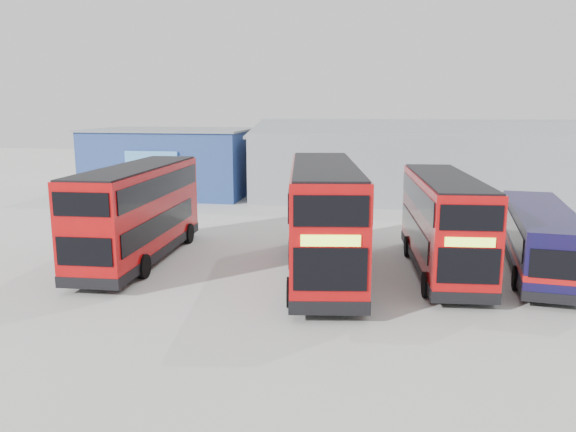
{
  "coord_description": "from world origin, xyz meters",
  "views": [
    {
      "loc": [
        2.67,
        -23.86,
        6.88
      ],
      "look_at": [
        -1.59,
        0.05,
        2.1
      ],
      "focal_mm": 35.0,
      "sensor_mm": 36.0,
      "label": 1
    }
  ],
  "objects": [
    {
      "name": "double_decker_centre",
      "position": [
        0.18,
        -1.66,
        2.3
      ],
      "size": [
        4.25,
        11.16,
        4.62
      ],
      "rotation": [
        0.0,
        0.0,
        0.15
      ],
      "color": "#AB090B",
      "rests_on": "ground"
    },
    {
      "name": "maintenance_shed",
      "position": [
        8.0,
        20.0,
        2.6
      ],
      "size": [
        30.5,
        12.0,
        5.89
      ],
      "color": "gray",
      "rests_on": "ground"
    },
    {
      "name": "office_block",
      "position": [
        -14.0,
        17.99,
        2.58
      ],
      "size": [
        12.3,
        8.32,
        5.12
      ],
      "color": "navy",
      "rests_on": "ground"
    },
    {
      "name": "ground_plane",
      "position": [
        0.0,
        0.0,
        0.0
      ],
      "size": [
        120.0,
        120.0,
        0.0
      ],
      "primitive_type": "plane",
      "color": "#A4A49F",
      "rests_on": "ground"
    },
    {
      "name": "panel_van",
      "position": [
        -16.38,
        13.3,
        1.11
      ],
      "size": [
        3.13,
        4.88,
        1.99
      ],
      "rotation": [
        0.0,
        0.0,
        0.32
      ],
      "color": "white",
      "rests_on": "ground"
    },
    {
      "name": "single_decker_blue",
      "position": [
        9.02,
        0.41,
        1.35
      ],
      "size": [
        3.37,
        10.18,
        2.71
      ],
      "rotation": [
        0.0,
        0.0,
        3.03
      ],
      "color": "black",
      "rests_on": "ground"
    },
    {
      "name": "double_decker_right",
      "position": [
        5.02,
        -0.31,
        2.02
      ],
      "size": [
        3.12,
        9.76,
        4.06
      ],
      "rotation": [
        0.0,
        0.0,
        0.09
      ],
      "color": "#AB090B",
      "rests_on": "ground"
    },
    {
      "name": "double_decker_left",
      "position": [
        -8.21,
        -0.87,
        2.13
      ],
      "size": [
        2.95,
        10.25,
        4.29
      ],
      "rotation": [
        0.0,
        0.0,
        3.19
      ],
      "color": "#AB090B",
      "rests_on": "ground"
    }
  ]
}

